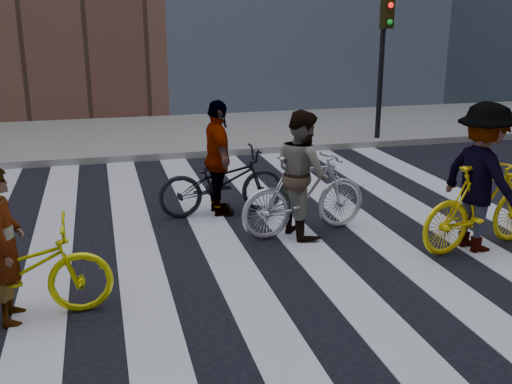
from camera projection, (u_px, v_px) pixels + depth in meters
name	position (u px, v px, depth m)	size (l,w,h in m)	color
ground	(258.00, 239.00, 8.28)	(100.00, 100.00, 0.00)	black
sidewalk_far	(182.00, 134.00, 15.21)	(100.00, 5.00, 0.15)	gray
zebra_crosswalk	(258.00, 238.00, 8.28)	(8.25, 10.00, 0.01)	silver
traffic_signal	(384.00, 47.00, 13.65)	(0.22, 0.42, 3.33)	black
bike_yellow_left	(13.00, 273.00, 5.96)	(0.67, 1.93, 1.02)	#F1F00D
bike_silver_mid	(305.00, 194.00, 8.32)	(0.54, 1.92, 1.15)	silver
bike_yellow_right	(482.00, 207.00, 7.78)	(0.54, 1.93, 1.16)	yellow
bike_dark_rear	(222.00, 182.00, 9.17)	(0.69, 1.97, 1.03)	black
rider_left	(4.00, 245.00, 5.86)	(0.59, 0.38, 1.61)	slate
rider_mid	(302.00, 174.00, 8.22)	(0.86, 0.67, 1.76)	slate
rider_right	(482.00, 178.00, 7.66)	(1.25, 0.72, 1.94)	slate
rider_rear	(218.00, 159.00, 9.05)	(1.04, 0.43, 1.77)	slate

